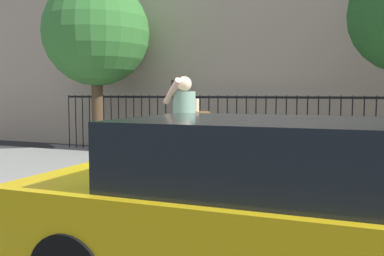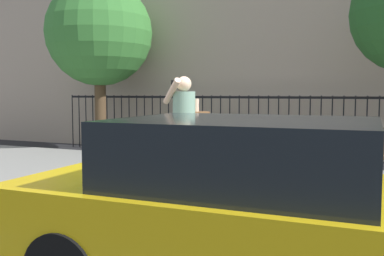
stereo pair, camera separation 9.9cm
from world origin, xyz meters
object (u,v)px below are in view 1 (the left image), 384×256
Objects in this scene: pedestrian_on_phone at (186,125)px; street_bench at (380,154)px; taxi_yellow at (269,212)px; street_tree_near at (96,33)px.

street_bench is at bearing 33.68° from pedestrian_on_phone.
taxi_yellow is at bearing -54.15° from pedestrian_on_phone.
pedestrian_on_phone is at bearing -41.82° from street_tree_near.
taxi_yellow is 9.35m from street_tree_near.
taxi_yellow is at bearing -46.18° from street_tree_near.
pedestrian_on_phone is 1.10× the size of street_bench.
street_tree_near is at bearing 133.82° from taxi_yellow.
taxi_yellow is 2.65× the size of street_bench.
street_tree_near reaches higher than street_bench.
street_bench is at bearing 78.98° from taxi_yellow.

